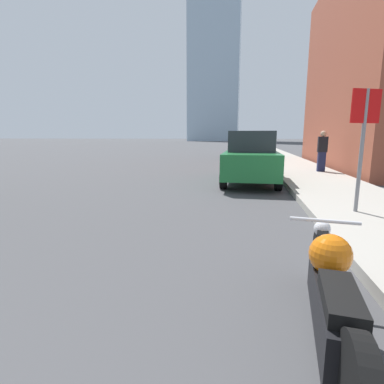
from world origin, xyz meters
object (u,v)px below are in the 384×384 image
object	(u,v)px
parked_car_blue	(247,143)
stop_sign	(364,130)
parked_car_green	(251,157)
parked_car_white	(245,140)
parked_car_black	(246,147)
parked_car_silver	(246,141)
pedestrian	(322,151)
motorcycle	(332,296)

from	to	relation	value
parked_car_blue	stop_sign	size ratio (longest dim) A/B	2.00
parked_car_green	parked_car_white	bearing A→B (deg)	91.18
parked_car_black	parked_car_blue	size ratio (longest dim) A/B	0.94
parked_car_silver	parked_car_white	xyz separation A→B (m)	(-0.28, 10.08, -0.01)
pedestrian	stop_sign	bearing A→B (deg)	-98.03
parked_car_silver	parked_car_white	bearing A→B (deg)	86.81
parked_car_green	parked_car_blue	bearing A→B (deg)	90.74
parked_car_silver	stop_sign	xyz separation A→B (m)	(1.89, -39.94, 0.83)
parked_car_black	parked_car_blue	bearing A→B (deg)	86.39
parked_car_silver	pedestrian	distance (m)	33.14
motorcycle	parked_car_green	world-z (taller)	parked_car_green
parked_car_white	parked_car_silver	bearing A→B (deg)	-91.67
motorcycle	pedestrian	size ratio (longest dim) A/B	1.46
parked_car_white	pedestrian	size ratio (longest dim) A/B	2.44
parked_car_blue	stop_sign	bearing A→B (deg)	-85.57
parked_car_black	parked_car_silver	xyz separation A→B (m)	(0.15, 23.50, 0.03)
parked_car_silver	parked_car_white	size ratio (longest dim) A/B	1.01
parked_car_white	parked_car_black	bearing A→B (deg)	-93.05
motorcycle	stop_sign	bearing A→B (deg)	76.85
parked_car_black	parked_car_silver	bearing A→B (deg)	86.97
parked_car_black	motorcycle	bearing A→B (deg)	-91.03
parked_car_silver	motorcycle	bearing A→B (deg)	-94.24
parked_car_black	parked_car_silver	size ratio (longest dim) A/B	1.05
parked_car_green	pedestrian	bearing A→B (deg)	42.71
motorcycle	parked_car_green	bearing A→B (deg)	100.79
parked_car_black	parked_car_blue	world-z (taller)	parked_car_blue
pedestrian	parked_car_black	bearing A→B (deg)	107.58
parked_car_green	parked_car_silver	bearing A→B (deg)	90.82
motorcycle	parked_car_green	distance (m)	8.21
parked_car_blue	motorcycle	bearing A→B (deg)	-88.78
parked_car_white	stop_sign	size ratio (longest dim) A/B	1.77
parked_car_green	stop_sign	world-z (taller)	stop_sign
parked_car_blue	parked_car_silver	xyz separation A→B (m)	(-0.02, 12.97, 0.01)
pedestrian	parked_car_silver	bearing A→B (deg)	94.95
parked_car_silver	parked_car_green	bearing A→B (deg)	-94.82
parked_car_black	stop_sign	size ratio (longest dim) A/B	1.88
parked_car_black	parked_car_blue	xyz separation A→B (m)	(0.18, 10.52, 0.02)
parked_car_green	parked_car_blue	xyz separation A→B (m)	(0.04, 22.62, -0.01)
parked_car_green	stop_sign	size ratio (longest dim) A/B	2.02
parked_car_green	pedestrian	distance (m)	3.87
parked_car_black	stop_sign	world-z (taller)	stop_sign
parked_car_white	stop_sign	xyz separation A→B (m)	(2.17, -50.02, 0.83)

